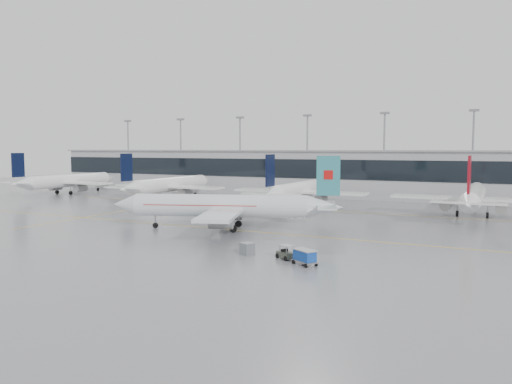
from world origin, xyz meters
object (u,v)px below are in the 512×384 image
at_px(baggage_tug, 286,254).
at_px(gse_unit, 247,249).
at_px(baggage_cart, 305,256).
at_px(air_canada_jet, 228,206).

distance_m(baggage_tug, gse_unit, 5.12).
xyz_separation_m(baggage_cart, gse_unit, (-8.17, 2.03, -0.29)).
bearing_deg(baggage_cart, baggage_tug, 180.00).
bearing_deg(air_canada_jet, baggage_tug, 117.21).
bearing_deg(air_canada_jet, baggage_cart, 118.77).
bearing_deg(gse_unit, air_canada_jet, 150.87).
distance_m(baggage_tug, baggage_cart, 3.63).
height_order(baggage_cart, gse_unit, baggage_cart).
bearing_deg(gse_unit, baggage_cart, 10.75).
distance_m(air_canada_jet, baggage_cart, 26.21).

